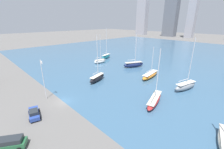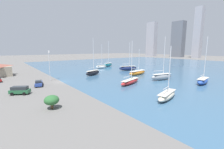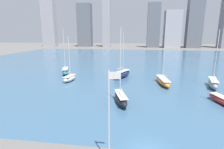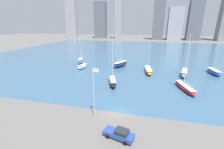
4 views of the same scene
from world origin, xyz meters
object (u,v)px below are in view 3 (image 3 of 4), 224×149
sailboat_white (70,78)px  sailboat_teal (65,71)px  sailboat_gray (213,83)px  sailboat_black (121,98)px  sailboat_navy (122,74)px  sailboat_orange (163,81)px  flag_pole (109,115)px

sailboat_white → sailboat_teal: size_ratio=0.85×
sailboat_gray → sailboat_black: bearing=-134.5°
sailboat_black → sailboat_teal: sailboat_teal is taller
sailboat_black → sailboat_navy: (-1.58, 20.99, 0.07)m
sailboat_navy → sailboat_teal: size_ratio=0.91×
sailboat_orange → sailboat_gray: 12.45m
sailboat_orange → sailboat_navy: 13.17m
sailboat_gray → sailboat_teal: sailboat_teal is taller
sailboat_teal → flag_pole: bearing=-80.3°
sailboat_navy → sailboat_gray: size_ratio=0.95×
sailboat_orange → sailboat_black: size_ratio=0.72×
sailboat_orange → sailboat_black: bearing=-131.0°
sailboat_orange → sailboat_teal: 32.37m
sailboat_black → sailboat_navy: 21.05m
flag_pole → sailboat_white: 36.01m
sailboat_black → sailboat_gray: sailboat_black is taller
sailboat_black → sailboat_gray: 26.60m
flag_pole → sailboat_teal: (-21.57, 39.63, -4.37)m
sailboat_white → sailboat_black: bearing=-35.3°
sailboat_navy → sailboat_black: bearing=-60.8°
sailboat_white → sailboat_teal: 9.41m
sailboat_black → sailboat_gray: bearing=13.8°
flag_pole → sailboat_teal: sailboat_teal is taller
sailboat_orange → sailboat_black: (-10.27, -15.24, 0.17)m
sailboat_white → sailboat_black: 22.11m
flag_pole → sailboat_orange: (9.88, 31.96, -4.62)m
sailboat_gray → sailboat_teal: 44.74m
sailboat_teal → sailboat_black: bearing=-66.1°
sailboat_navy → sailboat_white: bearing=-132.4°
flag_pole → sailboat_orange: size_ratio=0.96×
sailboat_gray → sailboat_navy: bearing=177.6°
sailboat_orange → sailboat_black: 18.38m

